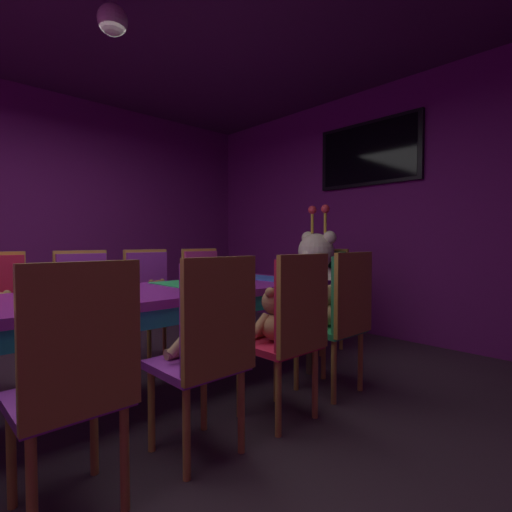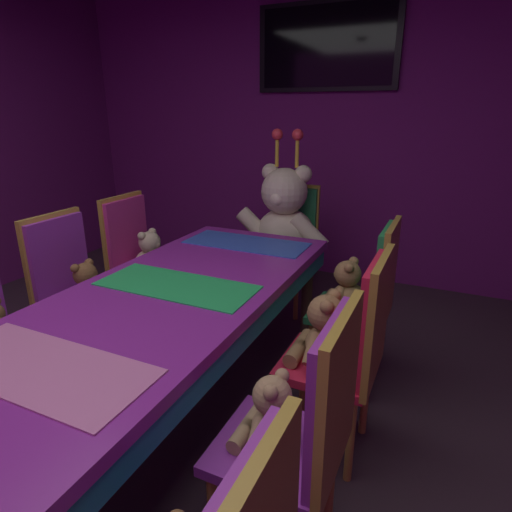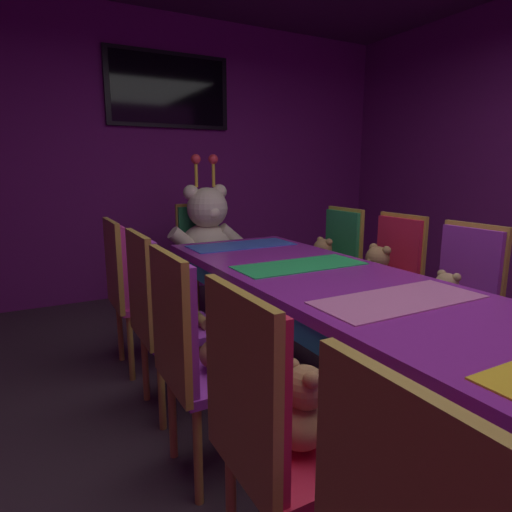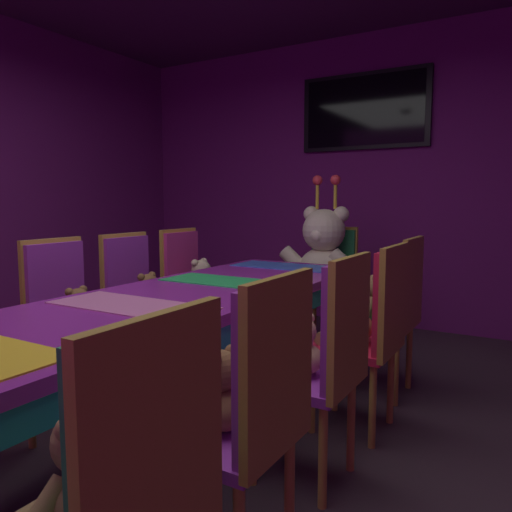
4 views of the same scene
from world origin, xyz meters
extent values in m
plane|color=#3F2D38|center=(0.00, 0.00, 0.00)|extent=(7.90, 7.90, 0.00)
cube|color=#721E72|center=(0.00, 3.20, 1.40)|extent=(5.20, 0.12, 2.80)
cube|color=purple|center=(0.00, 0.00, 0.71)|extent=(0.90, 3.57, 0.05)
cube|color=teal|center=(0.00, 0.00, 0.64)|extent=(0.88, 3.50, 0.10)
cylinder|color=#4C3826|center=(0.38, 1.61, 0.34)|extent=(0.07, 0.07, 0.69)
cylinder|color=#4C3826|center=(-0.38, 1.61, 0.34)|extent=(0.07, 0.07, 0.69)
cube|color=pink|center=(0.00, 0.00, 0.74)|extent=(0.77, 0.32, 0.01)
cube|color=green|center=(0.00, 0.76, 0.74)|extent=(0.77, 0.32, 0.01)
cube|color=blue|center=(0.00, 1.52, 0.74)|extent=(0.77, 0.32, 0.01)
cylinder|color=gold|center=(-0.55, -0.14, 0.21)|extent=(0.04, 0.04, 0.42)
cylinder|color=gold|center=(-0.87, -0.14, 0.21)|extent=(0.04, 0.04, 0.42)
sphere|color=tan|center=(-0.65, -0.30, 0.65)|extent=(0.05, 0.05, 0.05)
sphere|color=#9E7247|center=(-0.71, -0.25, 0.71)|extent=(0.05, 0.05, 0.05)
cylinder|color=#9E7247|center=(-0.68, -0.22, 0.55)|extent=(0.05, 0.12, 0.11)
cylinder|color=#9E7247|center=(-0.60, -0.26, 0.49)|extent=(0.06, 0.13, 0.06)
cube|color=purple|center=(-0.72, 0.29, 0.44)|extent=(0.40, 0.40, 0.04)
cube|color=purple|center=(-0.90, 0.29, 0.71)|extent=(0.05, 0.38, 0.50)
cube|color=gold|center=(-0.92, 0.29, 0.71)|extent=(0.03, 0.41, 0.55)
cylinder|color=gold|center=(-0.56, 0.45, 0.21)|extent=(0.04, 0.04, 0.42)
cylinder|color=gold|center=(-0.56, 0.13, 0.21)|extent=(0.04, 0.04, 0.42)
cylinder|color=gold|center=(-0.88, 0.45, 0.21)|extent=(0.04, 0.04, 0.42)
cylinder|color=gold|center=(-0.88, 0.13, 0.21)|extent=(0.04, 0.04, 0.42)
ellipsoid|color=brown|center=(-0.72, 0.29, 0.53)|extent=(0.16, 0.16, 0.13)
sphere|color=brown|center=(-0.71, 0.29, 0.65)|extent=(0.13, 0.13, 0.13)
sphere|color=#99663C|center=(-0.66, 0.29, 0.64)|extent=(0.05, 0.05, 0.05)
sphere|color=brown|center=(-0.72, 0.34, 0.69)|extent=(0.05, 0.05, 0.05)
sphere|color=brown|center=(-0.72, 0.25, 0.69)|extent=(0.05, 0.05, 0.05)
cylinder|color=brown|center=(-0.69, 0.37, 0.54)|extent=(0.04, 0.11, 0.11)
cylinder|color=brown|center=(-0.69, 0.21, 0.54)|extent=(0.04, 0.11, 0.11)
cylinder|color=brown|center=(-0.62, 0.34, 0.49)|extent=(0.05, 0.12, 0.05)
cylinder|color=brown|center=(-0.62, 0.25, 0.49)|extent=(0.05, 0.12, 0.05)
cube|color=purple|center=(-0.70, 0.85, 0.44)|extent=(0.40, 0.40, 0.04)
cube|color=purple|center=(-0.88, 0.85, 0.71)|extent=(0.05, 0.38, 0.50)
cube|color=gold|center=(-0.91, 0.85, 0.71)|extent=(0.03, 0.41, 0.55)
cylinder|color=gold|center=(-0.54, 1.01, 0.21)|extent=(0.04, 0.04, 0.42)
cylinder|color=gold|center=(-0.54, 0.69, 0.21)|extent=(0.04, 0.04, 0.42)
cylinder|color=gold|center=(-0.86, 1.01, 0.21)|extent=(0.04, 0.04, 0.42)
cylinder|color=gold|center=(-0.86, 0.69, 0.21)|extent=(0.04, 0.04, 0.42)
ellipsoid|color=brown|center=(-0.70, 0.85, 0.53)|extent=(0.17, 0.17, 0.14)
sphere|color=brown|center=(-0.69, 0.85, 0.66)|extent=(0.14, 0.14, 0.14)
sphere|color=#99663C|center=(-0.64, 0.85, 0.65)|extent=(0.05, 0.05, 0.05)
sphere|color=brown|center=(-0.70, 0.90, 0.71)|extent=(0.05, 0.05, 0.05)
sphere|color=brown|center=(-0.70, 0.80, 0.71)|extent=(0.05, 0.05, 0.05)
cylinder|color=brown|center=(-0.67, 0.93, 0.55)|extent=(0.05, 0.12, 0.11)
cylinder|color=brown|center=(-0.67, 0.76, 0.55)|extent=(0.05, 0.12, 0.11)
cylinder|color=brown|center=(-0.59, 0.89, 0.49)|extent=(0.06, 0.13, 0.06)
cylinder|color=brown|center=(-0.59, 0.80, 0.49)|extent=(0.06, 0.13, 0.06)
cube|color=#CC338C|center=(-0.72, 1.45, 0.44)|extent=(0.40, 0.40, 0.04)
cube|color=#CC338C|center=(-0.90, 1.45, 0.71)|extent=(0.05, 0.38, 0.50)
cube|color=gold|center=(-0.92, 1.45, 0.71)|extent=(0.03, 0.41, 0.55)
cylinder|color=gold|center=(-0.56, 1.61, 0.21)|extent=(0.04, 0.04, 0.42)
cylinder|color=gold|center=(-0.56, 1.29, 0.21)|extent=(0.04, 0.04, 0.42)
cylinder|color=gold|center=(-0.88, 1.61, 0.21)|extent=(0.04, 0.04, 0.42)
cylinder|color=gold|center=(-0.88, 1.29, 0.21)|extent=(0.04, 0.04, 0.42)
ellipsoid|color=beige|center=(-0.72, 1.45, 0.54)|extent=(0.19, 0.19, 0.15)
sphere|color=beige|center=(-0.70, 1.45, 0.68)|extent=(0.15, 0.15, 0.15)
sphere|color=#FDDCAD|center=(-0.65, 1.45, 0.67)|extent=(0.06, 0.06, 0.06)
sphere|color=beige|center=(-0.72, 1.50, 0.73)|extent=(0.06, 0.06, 0.06)
sphere|color=beige|center=(-0.72, 1.39, 0.73)|extent=(0.06, 0.06, 0.06)
cylinder|color=beige|center=(-0.68, 1.54, 0.56)|extent=(0.05, 0.13, 0.12)
cylinder|color=beige|center=(-0.68, 1.35, 0.56)|extent=(0.05, 0.13, 0.12)
cylinder|color=beige|center=(-0.60, 1.50, 0.49)|extent=(0.06, 0.14, 0.06)
cylinder|color=beige|center=(-0.60, 1.40, 0.49)|extent=(0.06, 0.14, 0.06)
cube|color=purple|center=(0.70, -0.31, 0.44)|extent=(0.40, 0.40, 0.04)
cube|color=purple|center=(0.88, -0.31, 0.71)|extent=(0.05, 0.38, 0.50)
cube|color=gold|center=(0.90, -0.31, 0.71)|extent=(0.03, 0.41, 0.55)
cylinder|color=gold|center=(0.86, -0.15, 0.21)|extent=(0.04, 0.04, 0.42)
cylinder|color=gold|center=(0.86, -0.47, 0.21)|extent=(0.04, 0.04, 0.42)
cylinder|color=gold|center=(0.54, -0.15, 0.21)|extent=(0.04, 0.04, 0.42)
cylinder|color=gold|center=(0.54, -0.47, 0.21)|extent=(0.04, 0.04, 0.42)
ellipsoid|color=brown|center=(0.70, -0.31, 0.54)|extent=(0.17, 0.17, 0.14)
sphere|color=brown|center=(0.68, -0.31, 0.66)|extent=(0.14, 0.14, 0.14)
sphere|color=#99663C|center=(0.64, -0.31, 0.65)|extent=(0.05, 0.05, 0.05)
sphere|color=brown|center=(0.70, -0.36, 0.71)|extent=(0.05, 0.05, 0.05)
sphere|color=brown|center=(0.70, -0.26, 0.71)|extent=(0.05, 0.05, 0.05)
cylinder|color=brown|center=(0.66, -0.39, 0.55)|extent=(0.05, 0.12, 0.11)
cylinder|color=brown|center=(0.66, -0.22, 0.55)|extent=(0.05, 0.12, 0.11)
cylinder|color=brown|center=(0.59, -0.35, 0.49)|extent=(0.06, 0.13, 0.06)
cylinder|color=brown|center=(0.59, -0.26, 0.49)|extent=(0.06, 0.13, 0.06)
cube|color=purple|center=(0.70, 0.29, 0.44)|extent=(0.40, 0.40, 0.04)
cube|color=purple|center=(0.88, 0.29, 0.71)|extent=(0.05, 0.38, 0.50)
cube|color=gold|center=(0.90, 0.29, 0.71)|extent=(0.03, 0.41, 0.55)
cylinder|color=gold|center=(0.86, 0.45, 0.21)|extent=(0.04, 0.04, 0.42)
cylinder|color=gold|center=(0.86, 0.13, 0.21)|extent=(0.04, 0.04, 0.42)
cylinder|color=gold|center=(0.54, 0.45, 0.21)|extent=(0.04, 0.04, 0.42)
cylinder|color=gold|center=(0.54, 0.13, 0.21)|extent=(0.04, 0.04, 0.42)
ellipsoid|color=tan|center=(0.70, 0.29, 0.53)|extent=(0.16, 0.16, 0.13)
sphere|color=tan|center=(0.69, 0.29, 0.65)|extent=(0.13, 0.13, 0.13)
sphere|color=tan|center=(0.64, 0.29, 0.64)|extent=(0.05, 0.05, 0.05)
sphere|color=tan|center=(0.70, 0.25, 0.70)|extent=(0.05, 0.05, 0.05)
sphere|color=tan|center=(0.70, 0.34, 0.70)|extent=(0.05, 0.05, 0.05)
cylinder|color=tan|center=(0.67, 0.21, 0.55)|extent=(0.05, 0.12, 0.11)
cylinder|color=tan|center=(0.67, 0.38, 0.55)|extent=(0.05, 0.12, 0.11)
cylinder|color=tan|center=(0.60, 0.25, 0.49)|extent=(0.06, 0.12, 0.06)
cylinder|color=tan|center=(0.60, 0.34, 0.49)|extent=(0.06, 0.12, 0.06)
cube|color=red|center=(0.72, 0.86, 0.44)|extent=(0.40, 0.40, 0.04)
cube|color=red|center=(0.90, 0.86, 0.71)|extent=(0.05, 0.38, 0.50)
cube|color=gold|center=(0.92, 0.86, 0.71)|extent=(0.03, 0.41, 0.55)
cylinder|color=gold|center=(0.88, 1.02, 0.21)|extent=(0.04, 0.04, 0.42)
cylinder|color=gold|center=(0.88, 0.70, 0.21)|extent=(0.04, 0.04, 0.42)
cylinder|color=gold|center=(0.56, 1.02, 0.21)|extent=(0.04, 0.04, 0.42)
cylinder|color=gold|center=(0.56, 0.70, 0.21)|extent=(0.04, 0.04, 0.42)
ellipsoid|color=#9E7247|center=(0.72, 0.86, 0.55)|extent=(0.20, 0.20, 0.16)
sphere|color=#9E7247|center=(0.70, 0.86, 0.70)|extent=(0.16, 0.16, 0.16)
sphere|color=tan|center=(0.65, 0.86, 0.68)|extent=(0.06, 0.06, 0.06)
sphere|color=#9E7247|center=(0.72, 0.80, 0.76)|extent=(0.06, 0.06, 0.06)
sphere|color=#9E7247|center=(0.72, 0.92, 0.76)|extent=(0.06, 0.06, 0.06)
cylinder|color=#9E7247|center=(0.68, 0.76, 0.57)|extent=(0.06, 0.14, 0.13)
cylinder|color=#9E7247|center=(0.68, 0.96, 0.57)|extent=(0.06, 0.14, 0.13)
cylinder|color=#9E7247|center=(0.59, 0.81, 0.49)|extent=(0.07, 0.15, 0.07)
cylinder|color=#9E7247|center=(0.59, 0.92, 0.49)|extent=(0.07, 0.15, 0.07)
cube|color=#268C4C|center=(0.69, 1.43, 0.44)|extent=(0.40, 0.40, 0.04)
cube|color=#268C4C|center=(0.87, 1.43, 0.71)|extent=(0.05, 0.38, 0.50)
cube|color=gold|center=(0.89, 1.43, 0.71)|extent=(0.03, 0.41, 0.55)
cylinder|color=gold|center=(0.85, 1.59, 0.21)|extent=(0.04, 0.04, 0.42)
cylinder|color=gold|center=(0.85, 1.27, 0.21)|extent=(0.04, 0.04, 0.42)
cylinder|color=gold|center=(0.53, 1.59, 0.21)|extent=(0.04, 0.04, 0.42)
cylinder|color=gold|center=(0.53, 1.27, 0.21)|extent=(0.04, 0.04, 0.42)
ellipsoid|color=#9E7247|center=(0.69, 1.43, 0.54)|extent=(0.19, 0.19, 0.15)
sphere|color=#9E7247|center=(0.67, 1.43, 0.68)|extent=(0.15, 0.15, 0.15)
sphere|color=tan|center=(0.62, 1.43, 0.66)|extent=(0.06, 0.06, 0.06)
sphere|color=#9E7247|center=(0.69, 1.37, 0.73)|extent=(0.06, 0.06, 0.06)
sphere|color=#9E7247|center=(0.69, 1.48, 0.73)|extent=(0.06, 0.06, 0.06)
cylinder|color=#9E7247|center=(0.65, 1.33, 0.56)|extent=(0.05, 0.13, 0.12)
cylinder|color=#9E7247|center=(0.65, 1.52, 0.56)|extent=(0.05, 0.13, 0.12)
cylinder|color=#9E7247|center=(0.56, 1.38, 0.49)|extent=(0.06, 0.14, 0.06)
cylinder|color=#9E7247|center=(0.56, 1.48, 0.49)|extent=(0.06, 0.14, 0.06)
cube|color=#268C4C|center=(0.00, 2.21, 0.44)|extent=(0.40, 0.40, 0.04)
cube|color=#268C4C|center=(0.00, 2.39, 0.71)|extent=(0.38, 0.05, 0.50)
cube|color=gold|center=(0.00, 2.41, 0.71)|extent=(0.41, 0.03, 0.55)
cylinder|color=gold|center=(0.16, 2.37, 0.21)|extent=(0.04, 0.04, 0.42)
cylinder|color=gold|center=(0.16, 2.05, 0.21)|extent=(0.04, 0.04, 0.42)
cylinder|color=gold|center=(-0.16, 2.37, 0.21)|extent=(0.04, 0.04, 0.42)
cylinder|color=gold|center=(-0.16, 2.05, 0.21)|extent=(0.04, 0.04, 0.42)
ellipsoid|color=beige|center=(0.00, 2.21, 0.65)|extent=(0.43, 0.43, 0.35)
sphere|color=beige|center=(0.00, 2.17, 0.96)|extent=(0.35, 0.35, 0.35)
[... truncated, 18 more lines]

